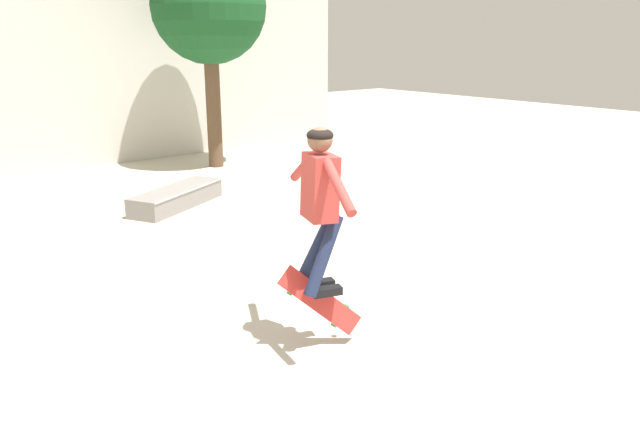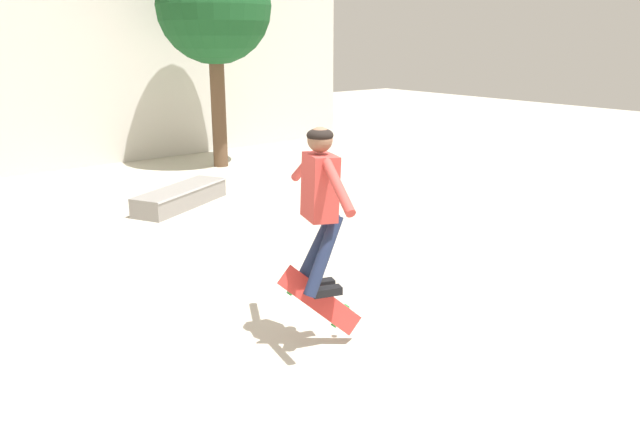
{
  "view_description": "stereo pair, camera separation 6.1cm",
  "coord_description": "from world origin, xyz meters",
  "px_view_note": "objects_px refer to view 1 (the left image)",
  "views": [
    {
      "loc": [
        -3.35,
        -3.49,
        2.68
      ],
      "look_at": [
        -0.16,
        0.39,
        1.18
      ],
      "focal_mm": 35.0,
      "sensor_mm": 36.0,
      "label": 1
    },
    {
      "loc": [
        -3.31,
        -3.53,
        2.68
      ],
      "look_at": [
        -0.16,
        0.39,
        1.18
      ],
      "focal_mm": 35.0,
      "sensor_mm": 36.0,
      "label": 2
    }
  ],
  "objects_px": {
    "tree_right": "(209,7)",
    "skater": "(320,196)",
    "skate_ledge": "(177,197)",
    "skateboard_flipping": "(320,301)"
  },
  "relations": [
    {
      "from": "tree_right",
      "to": "skater",
      "type": "height_order",
      "value": "tree_right"
    },
    {
      "from": "skate_ledge",
      "to": "skater",
      "type": "distance_m",
      "value": 5.4
    },
    {
      "from": "tree_right",
      "to": "skater",
      "type": "bearing_deg",
      "value": -114.0
    },
    {
      "from": "tree_right",
      "to": "skate_ledge",
      "type": "height_order",
      "value": "tree_right"
    },
    {
      "from": "tree_right",
      "to": "skater",
      "type": "xyz_separation_m",
      "value": [
        -3.36,
        -7.54,
        -1.81
      ]
    },
    {
      "from": "skater",
      "to": "skateboard_flipping",
      "type": "xyz_separation_m",
      "value": [
        0.0,
        0.01,
        -0.95
      ]
    },
    {
      "from": "tree_right",
      "to": "skate_ledge",
      "type": "bearing_deg",
      "value": -131.51
    },
    {
      "from": "skater",
      "to": "skate_ledge",
      "type": "bearing_deg",
      "value": 95.1
    },
    {
      "from": "skateboard_flipping",
      "to": "skater",
      "type": "bearing_deg",
      "value": -96.54
    },
    {
      "from": "tree_right",
      "to": "skate_ledge",
      "type": "relative_size",
      "value": 2.32
    }
  ]
}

